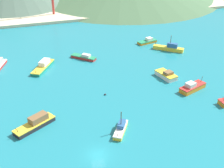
# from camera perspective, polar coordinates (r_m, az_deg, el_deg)

# --- Properties ---
(ground) EXTENTS (260.00, 280.00, 0.50)m
(ground) POSITION_cam_1_polar(r_m,az_deg,el_deg) (86.84, -7.92, -0.37)
(ground) COLOR teal
(fishing_boat_0) EXTENTS (5.23, 6.70, 5.01)m
(fishing_boat_0) POSITION_cam_1_polar(r_m,az_deg,el_deg) (67.88, 1.65, -8.22)
(fishing_boat_0) COLOR gold
(fishing_boat_0) RESTS_ON ground
(fishing_boat_1) EXTENTS (7.81, 4.34, 1.94)m
(fishing_boat_1) POSITION_cam_1_polar(r_m,az_deg,el_deg) (116.21, 6.57, 7.85)
(fishing_boat_1) COLOR orange
(fishing_boat_1) RESTS_ON ground
(fishing_boat_2) EXTENTS (8.59, 5.40, 2.86)m
(fishing_boat_2) POSITION_cam_1_polar(r_m,az_deg,el_deg) (85.85, 14.61, -0.57)
(fishing_boat_2) COLOR orange
(fishing_boat_2) RESTS_ON ground
(fishing_boat_4) EXTENTS (8.30, 11.07, 2.26)m
(fishing_boat_4) POSITION_cam_1_polar(r_m,az_deg,el_deg) (97.65, -12.58, 3.28)
(fishing_boat_4) COLOR #198466
(fishing_boat_4) RESTS_ON ground
(fishing_boat_5) EXTENTS (4.73, 7.42, 2.25)m
(fishing_boat_5) POSITION_cam_1_polar(r_m,az_deg,el_deg) (91.06, 10.00, 1.66)
(fishing_boat_5) COLOR silver
(fishing_boat_5) RESTS_ON ground
(fishing_boat_9) EXTENTS (7.76, 7.65, 1.79)m
(fishing_boat_9) POSITION_cam_1_polar(r_m,az_deg,el_deg) (102.38, -5.20, 4.99)
(fishing_boat_9) COLOR red
(fishing_boat_9) RESTS_ON ground
(fishing_boat_10) EXTENTS (9.45, 8.43, 5.53)m
(fishing_boat_10) POSITION_cam_1_polar(r_m,az_deg,el_deg) (110.40, 10.53, 6.59)
(fishing_boat_10) COLOR gold
(fishing_boat_10) RESTS_ON ground
(fishing_boat_12) EXTENTS (9.85, 7.42, 2.62)m
(fishing_boat_12) POSITION_cam_1_polar(r_m,az_deg,el_deg) (71.06, -13.93, -7.05)
(fishing_boat_12) COLOR #232328
(fishing_boat_12) RESTS_ON ground
(buoy_0) EXTENTS (0.61, 0.61, 0.61)m
(buoy_0) POSITION_cam_1_polar(r_m,az_deg,el_deg) (81.23, -1.28, -1.97)
(buoy_0) COLOR #232328
(buoy_0) RESTS_ON ground
(beach_strip) EXTENTS (247.00, 16.25, 1.20)m
(beach_strip) POSITION_cam_1_polar(r_m,az_deg,el_deg) (146.89, -12.86, 11.73)
(beach_strip) COLOR beige
(beach_strip) RESTS_ON ground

